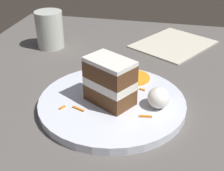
{
  "coord_description": "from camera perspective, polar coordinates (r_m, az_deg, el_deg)",
  "views": [
    {
      "loc": [
        0.5,
        0.1,
        0.38
      ],
      "look_at": [
        -0.03,
        -0.02,
        0.08
      ],
      "focal_mm": 50.0,
      "sensor_mm": 36.0,
      "label": 1
    }
  ],
  "objects": [
    {
      "name": "ground_plane",
      "position": [
        0.64,
        1.09,
        -7.35
      ],
      "size": [
        6.0,
        6.0,
        0.0
      ],
      "primitive_type": "plane",
      "color": "black",
      "rests_on": "ground"
    },
    {
      "name": "dining_table",
      "position": [
        0.63,
        1.1,
        -6.34
      ],
      "size": [
        1.18,
        0.93,
        0.03
      ],
      "primitive_type": "cube",
      "color": "#56514C",
      "rests_on": "ground"
    },
    {
      "name": "orange_garnish",
      "position": [
        0.71,
        4.15,
        1.43
      ],
      "size": [
        0.07,
        0.07,
        0.01
      ],
      "primitive_type": "cylinder",
      "color": "orange",
      "rests_on": "plate"
    },
    {
      "name": "drinking_glass",
      "position": [
        0.93,
        -11.29,
        9.58
      ],
      "size": [
        0.08,
        0.08,
        0.11
      ],
      "color": "beige",
      "rests_on": "dining_table"
    },
    {
      "name": "menu_card",
      "position": [
        0.96,
        11.16,
        7.43
      ],
      "size": [
        0.28,
        0.27,
        0.0
      ],
      "primitive_type": "cube",
      "rotation": [
        0.0,
        0.0,
        1.03
      ],
      "color": "beige",
      "rests_on": "dining_table"
    },
    {
      "name": "cream_dollop",
      "position": [
        0.61,
        8.51,
        -2.22
      ],
      "size": [
        0.05,
        0.04,
        0.04
      ],
      "primitive_type": "ellipsoid",
      "color": "white",
      "rests_on": "plate"
    },
    {
      "name": "carrot_shreds_scatter",
      "position": [
        0.64,
        -0.92,
        -2.42
      ],
      "size": [
        0.17,
        0.18,
        0.0
      ],
      "color": "orange",
      "rests_on": "plate"
    },
    {
      "name": "plate",
      "position": [
        0.64,
        0.0,
        -3.19
      ],
      "size": [
        0.3,
        0.3,
        0.02
      ],
      "primitive_type": "cylinder",
      "color": "silver",
      "rests_on": "dining_table"
    },
    {
      "name": "cake_slice",
      "position": [
        0.61,
        -0.41,
        0.79
      ],
      "size": [
        0.1,
        0.11,
        0.09
      ],
      "rotation": [
        0.0,
        0.0,
        5.74
      ],
      "color": "brown",
      "rests_on": "plate"
    }
  ]
}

